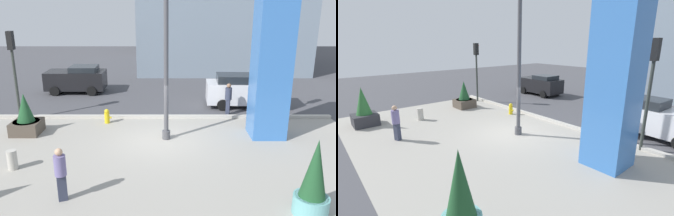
% 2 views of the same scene
% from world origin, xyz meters
% --- Properties ---
extents(ground_plane, '(60.00, 60.00, 0.00)m').
position_xyz_m(ground_plane, '(0.00, 4.00, 0.00)').
color(ground_plane, '#47474C').
extents(plaza_pavement, '(18.00, 10.00, 0.02)m').
position_xyz_m(plaza_pavement, '(0.00, -2.00, 0.00)').
color(plaza_pavement, '#9E998E').
rests_on(plaza_pavement, ground_plane).
extents(curb_strip, '(18.00, 0.24, 0.16)m').
position_xyz_m(curb_strip, '(0.00, 3.12, 0.08)').
color(curb_strip, '#B7B2A8').
rests_on(curb_strip, ground_plane).
extents(lamp_post, '(0.44, 0.44, 7.69)m').
position_xyz_m(lamp_post, '(0.27, 0.19, 3.76)').
color(lamp_post, '#4C4C51').
rests_on(lamp_post, ground_plane).
extents(art_pillar_blue, '(1.51, 1.51, 6.34)m').
position_xyz_m(art_pillar_blue, '(4.86, 0.65, 3.17)').
color(art_pillar_blue, '#3870BC').
rests_on(art_pillar_blue, ground_plane).
extents(potted_plant_near_right, '(1.28, 1.28, 1.94)m').
position_xyz_m(potted_plant_near_right, '(-6.27, 0.88, 0.75)').
color(potted_plant_near_right, '#4C4238').
rests_on(potted_plant_near_right, ground_plane).
extents(potted_plant_curbside, '(1.01, 1.01, 2.34)m').
position_xyz_m(potted_plant_curbside, '(4.49, -5.59, 1.01)').
color(potted_plant_curbside, '#6BB2B2').
rests_on(potted_plant_curbside, ground_plane).
extents(fire_hydrant, '(0.36, 0.26, 0.75)m').
position_xyz_m(fire_hydrant, '(-2.75, 2.32, 0.37)').
color(fire_hydrant, gold).
rests_on(fire_hydrant, ground_plane).
extents(concrete_bollard, '(0.36, 0.36, 0.75)m').
position_xyz_m(concrete_bollard, '(-5.39, -2.76, 0.38)').
color(concrete_bollard, '#B2ADA3').
rests_on(concrete_bollard, ground_plane).
extents(traffic_light_corner, '(0.28, 0.42, 4.81)m').
position_xyz_m(traffic_light_corner, '(5.19, 3.06, 3.24)').
color(traffic_light_corner, '#333833').
rests_on(traffic_light_corner, ground_plane).
extents(traffic_light_far_side, '(0.28, 0.42, 4.58)m').
position_xyz_m(traffic_light_far_side, '(-7.35, 2.74, 3.10)').
color(traffic_light_far_side, '#333833').
rests_on(traffic_light_far_side, ground_plane).
extents(car_curb_west, '(4.68, 2.11, 1.91)m').
position_xyz_m(car_curb_west, '(4.83, 5.27, 0.95)').
color(car_curb_west, silver).
rests_on(car_curb_west, ground_plane).
extents(car_curb_east, '(3.91, 2.11, 1.81)m').
position_xyz_m(car_curb_east, '(-5.83, 8.63, 0.93)').
color(car_curb_east, black).
rests_on(car_curb_east, ground_plane).
extents(pedestrian_on_sidewalk, '(0.47, 0.47, 1.76)m').
position_xyz_m(pedestrian_on_sidewalk, '(-2.93, -4.85, 0.98)').
color(pedestrian_on_sidewalk, '#33384C').
rests_on(pedestrian_on_sidewalk, ground_plane).
extents(pedestrian_by_curb, '(0.45, 0.45, 1.76)m').
position_xyz_m(pedestrian_by_curb, '(3.61, 3.66, 0.98)').
color(pedestrian_by_curb, '#33384C').
rests_on(pedestrian_by_curb, ground_plane).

